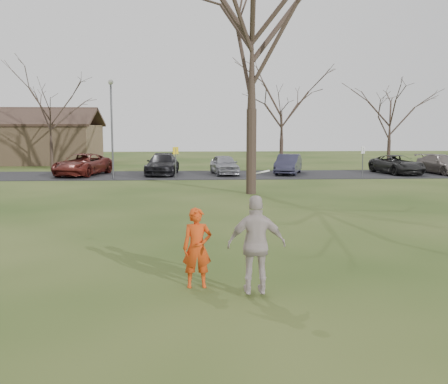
{
  "coord_description": "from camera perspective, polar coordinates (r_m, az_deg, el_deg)",
  "views": [
    {
      "loc": [
        -0.83,
        -10.15,
        3.31
      ],
      "look_at": [
        0.0,
        4.0,
        1.5
      ],
      "focal_mm": 40.83,
      "sensor_mm": 36.0,
      "label": 1
    }
  ],
  "objects": [
    {
      "name": "sign_white",
      "position": [
        33.98,
        15.28,
        3.88
      ],
      "size": [
        0.35,
        0.35,
        2.08
      ],
      "color": "#47474C",
      "rests_on": "ground"
    },
    {
      "name": "car_2",
      "position": [
        36.11,
        -15.58,
        2.98
      ],
      "size": [
        3.65,
        5.73,
        1.47
      ],
      "primitive_type": "imported",
      "rotation": [
        0.0,
        0.0,
        -0.24
      ],
      "color": "#571A14",
      "rests_on": "parking_strip"
    },
    {
      "name": "car_6",
      "position": [
        37.97,
        18.8,
        2.94
      ],
      "size": [
        2.96,
        5.02,
        1.31
      ],
      "primitive_type": "imported",
      "rotation": [
        0.0,
        0.0,
        0.17
      ],
      "color": "black",
      "rests_on": "parking_strip"
    },
    {
      "name": "parking_strip",
      "position": [
        35.31,
        -1.99,
        1.92
      ],
      "size": [
        62.0,
        6.5,
        0.04
      ],
      "primitive_type": "cube",
      "color": "black",
      "rests_on": "ground"
    },
    {
      "name": "car_5",
      "position": [
        36.08,
        7.21,
        3.11
      ],
      "size": [
        2.7,
        4.43,
        1.38
      ],
      "primitive_type": "imported",
      "rotation": [
        0.0,
        0.0,
        -0.32
      ],
      "color": "#2A2A3F",
      "rests_on": "parking_strip"
    },
    {
      "name": "player_defender",
      "position": [
        10.59,
        -3.03,
        -6.26
      ],
      "size": [
        0.63,
        0.43,
        1.66
      ],
      "primitive_type": "imported",
      "rotation": [
        0.0,
        0.0,
        0.05
      ],
      "color": "#C93C10",
      "rests_on": "ground"
    },
    {
      "name": "sign_yellow",
      "position": [
        32.23,
        -5.44,
        3.93
      ],
      "size": [
        0.35,
        0.35,
        2.08
      ],
      "color": "#47474C",
      "rests_on": "ground"
    },
    {
      "name": "big_tree",
      "position": [
        25.58,
        3.15,
        15.56
      ],
      "size": [
        9.0,
        9.0,
        14.0
      ],
      "primitive_type": null,
      "color": "#352821",
      "rests_on": "ground"
    },
    {
      "name": "small_tree_row",
      "position": [
        40.55,
        4.08,
        8.08
      ],
      "size": [
        55.0,
        5.9,
        8.5
      ],
      "color": "#352821",
      "rests_on": "ground"
    },
    {
      "name": "ground",
      "position": [
        10.71,
        1.27,
        -10.73
      ],
      "size": [
        120.0,
        120.0,
        0.0
      ],
      "primitive_type": "plane",
      "color": "#1E380F",
      "rests_on": "ground"
    },
    {
      "name": "car_4",
      "position": [
        35.41,
        0.04,
        3.09
      ],
      "size": [
        2.11,
        4.2,
        1.37
      ],
      "primitive_type": "imported",
      "rotation": [
        0.0,
        0.0,
        0.12
      ],
      "color": "gray",
      "rests_on": "parking_strip"
    },
    {
      "name": "catching_play",
      "position": [
        9.92,
        3.66,
        -5.89
      ],
      "size": [
        1.14,
        0.5,
        2.43
      ],
      "color": "#B8A8A6",
      "rests_on": "ground"
    },
    {
      "name": "lamp_post",
      "position": [
        33.07,
        -12.48,
        8.25
      ],
      "size": [
        0.34,
        0.34,
        6.27
      ],
      "color": "#47474C",
      "rests_on": "ground"
    },
    {
      "name": "car_7",
      "position": [
        39.06,
        23.28,
        2.87
      ],
      "size": [
        2.55,
        4.87,
        1.35
      ],
      "primitive_type": "imported",
      "rotation": [
        0.0,
        0.0,
        0.15
      ],
      "color": "slate",
      "rests_on": "parking_strip"
    },
    {
      "name": "car_3",
      "position": [
        35.61,
        -6.91,
        3.11
      ],
      "size": [
        2.33,
        5.06,
        1.43
      ],
      "primitive_type": "imported",
      "rotation": [
        0.0,
        0.0,
        -0.07
      ],
      "color": "black",
      "rests_on": "parking_strip"
    }
  ]
}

